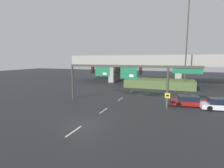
{
  "coord_description": "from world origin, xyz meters",
  "views": [
    {
      "loc": [
        8.1,
        -13.97,
        6.14
      ],
      "look_at": [
        0.0,
        7.55,
        2.86
      ],
      "focal_mm": 28.0,
      "sensor_mm": 36.0,
      "label": 1
    }
  ],
  "objects": [
    {
      "name": "ground_plane",
      "position": [
        0.0,
        0.0,
        0.0
      ],
      "size": [
        160.0,
        160.0,
        0.0
      ],
      "primitive_type": "plane",
      "color": "black"
    },
    {
      "name": "parked_sedan_near_right",
      "position": [
        9.74,
        10.69,
        0.63
      ],
      "size": [
        4.97,
        2.45,
        1.36
      ],
      "rotation": [
        0.0,
        0.0,
        0.13
      ],
      "color": "maroon",
      "rests_on": "ground"
    },
    {
      "name": "grass_embankment",
      "position": [
        4.43,
        25.46,
        0.86
      ],
      "size": [
        14.43,
        6.63,
        1.73
      ],
      "color": "#4C6033",
      "rests_on": "ground"
    },
    {
      "name": "speed_limit_sign",
      "position": [
        7.11,
        7.63,
        1.41
      ],
      "size": [
        0.6,
        0.11,
        2.15
      ],
      "color": "#4C4C4C",
      "rests_on": "ground"
    },
    {
      "name": "highway_light_pole_near",
      "position": [
        9.48,
        23.59,
        9.21
      ],
      "size": [
        0.7,
        0.36,
        17.66
      ],
      "color": "#383D33",
      "rests_on": "ground"
    },
    {
      "name": "signal_gantry",
      "position": [
        1.39,
        8.86,
        4.43
      ],
      "size": [
        18.14,
        0.44,
        5.36
      ],
      "color": "#383D33",
      "rests_on": "ground"
    },
    {
      "name": "lane_markings",
      "position": [
        0.0,
        14.48,
        0.0
      ],
      "size": [
        0.14,
        34.95,
        0.01
      ],
      "color": "silver",
      "rests_on": "ground"
    },
    {
      "name": "parked_sedan_mid_right",
      "position": [
        13.13,
        10.02,
        0.66
      ],
      "size": [
        4.68,
        2.36,
        1.43
      ],
      "rotation": [
        0.0,
        0.0,
        0.12
      ],
      "color": "silver",
      "rests_on": "ground"
    },
    {
      "name": "overpass_bridge",
      "position": [
        0.0,
        32.4,
        4.99
      ],
      "size": [
        39.03,
        9.4,
        7.11
      ],
      "color": "gray",
      "rests_on": "ground"
    }
  ]
}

